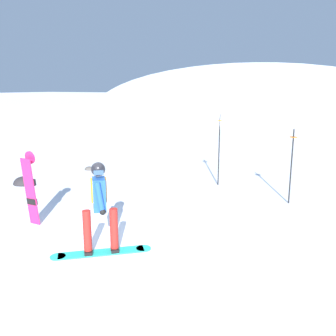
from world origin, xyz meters
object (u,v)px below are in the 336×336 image
at_px(rock_dark, 89,170).
at_px(rock_mid, 24,184).
at_px(spare_snowboard, 31,188).
at_px(piste_marker_far, 292,160).
at_px(snowboarder_main, 100,205).
at_px(piste_marker_near, 219,144).

bearing_deg(rock_dark, rock_mid, -101.85).
distance_m(spare_snowboard, piste_marker_far, 6.38).
xyz_separation_m(piste_marker_far, rock_mid, (-7.75, -1.83, -1.15)).
distance_m(snowboarder_main, rock_mid, 5.96).
bearing_deg(piste_marker_far, rock_dark, 174.35).
relative_size(spare_snowboard, piste_marker_far, 0.82).
xyz_separation_m(piste_marker_far, rock_dark, (-7.21, 0.71, -1.15)).
bearing_deg(snowboarder_main, piste_marker_near, 86.96).
bearing_deg(snowboarder_main, spare_snowboard, 168.76).
distance_m(piste_marker_far, rock_dark, 7.34).
bearing_deg(spare_snowboard, rock_mid, 141.33).
xyz_separation_m(spare_snowboard, piste_marker_far, (4.79, 4.20, 0.30)).
distance_m(snowboarder_main, piste_marker_far, 5.31).
distance_m(spare_snowboard, rock_dark, 5.55).
bearing_deg(rock_mid, rock_dark, 78.15).
xyz_separation_m(rock_dark, rock_mid, (-0.53, -2.55, 0.00)).
bearing_deg(piste_marker_near, snowboarder_main, -93.04).
height_order(snowboarder_main, spare_snowboard, snowboarder_main).
bearing_deg(piste_marker_far, spare_snowboard, -138.72).
xyz_separation_m(piste_marker_near, rock_dark, (-4.93, -0.18, -1.28)).
relative_size(piste_marker_near, rock_dark, 6.22).
relative_size(snowboarder_main, rock_mid, 2.48).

